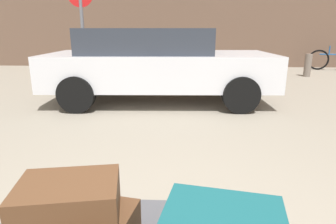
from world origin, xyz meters
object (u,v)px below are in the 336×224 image
Objects in this scene: bicycle_leaning at (334,60)px; bollard_kerb_mid at (308,65)px; no_parking_sign at (83,27)px; duffel_bag_brown_topmost_pile at (69,201)px; bollard_kerb_near at (260,65)px; parked_car at (157,63)px.

bollard_kerb_mid is (-1.57, -1.55, -0.03)m from bicycle_leaning.
bicycle_leaning is at bearing 31.52° from no_parking_sign.
no_parking_sign is at bearing -152.78° from bollard_kerb_mid.
bicycle_leaning is at bearing 47.69° from duffel_bag_brown_topmost_pile.
duffel_bag_brown_topmost_pile reaches higher than bollard_kerb_mid.
bicycle_leaning reaches higher than duffel_bag_brown_topmost_pile.
duffel_bag_brown_topmost_pile is 5.21m from no_parking_sign.
bicycle_leaning is 2.51× the size of bollard_kerb_near.
no_parking_sign reaches higher than bollard_kerb_mid.
duffel_bag_brown_topmost_pile is 0.19× the size of no_parking_sign.
bollard_kerb_near is at bearing 180.00° from bollard_kerb_mid.
no_parking_sign reaches higher than bollard_kerb_near.
bollard_kerb_near and bollard_kerb_mid have the same top height.
parked_car is at bearing -140.12° from bicycle_leaning.
no_parking_sign is at bearing 166.64° from parked_car.
duffel_bag_brown_topmost_pile is 0.64× the size of bollard_kerb_near.
bollard_kerb_mid is at bearing 50.89° from duffel_bag_brown_topmost_pile.
bicycle_leaning is at bearing 27.20° from bollard_kerb_near.
bollard_kerb_mid is at bearing 27.22° from no_parking_sign.
duffel_bag_brown_topmost_pile is 11.23m from bicycle_leaning.
bollard_kerb_near is at bearing 34.21° from no_parking_sign.
duffel_bag_brown_topmost_pile is 0.25× the size of bicycle_leaning.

